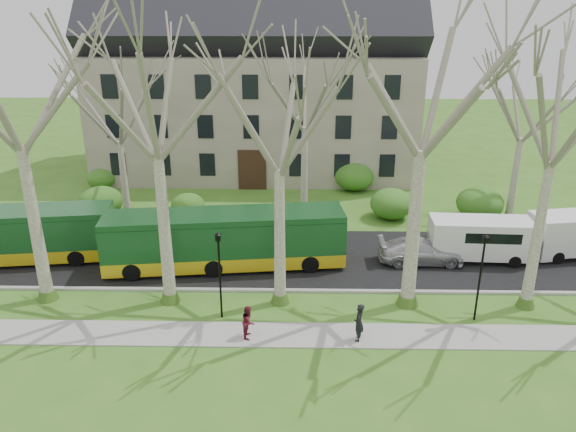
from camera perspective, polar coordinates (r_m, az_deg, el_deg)
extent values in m
plane|color=#38681D|center=(28.14, 5.90, -9.22)|extent=(120.00, 120.00, 0.00)
cube|color=gray|center=(26.02, 6.33, -11.98)|extent=(70.00, 2.00, 0.06)
cube|color=black|center=(32.96, 5.17, -4.29)|extent=(80.00, 8.00, 0.06)
cube|color=#A5A39E|center=(29.40, 5.68, -7.61)|extent=(80.00, 0.25, 0.14)
cube|color=gray|center=(49.13, -3.19, 10.54)|extent=(26.00, 12.00, 10.00)
cylinder|color=black|center=(26.43, -6.92, -6.46)|extent=(0.10, 0.10, 4.00)
cube|color=black|center=(25.50, -7.13, -2.19)|extent=(0.22, 0.22, 0.30)
cylinder|color=black|center=(27.50, 18.86, -6.38)|extent=(0.10, 0.10, 4.00)
cube|color=black|center=(26.61, 19.41, -2.28)|extent=(0.22, 0.22, 0.30)
ellipsoid|color=#32661D|center=(40.82, -18.45, 1.31)|extent=(2.60, 2.60, 2.00)
ellipsoid|color=#32661D|center=(39.23, -10.16, 1.30)|extent=(2.60, 2.60, 2.00)
ellipsoid|color=#32661D|center=(39.01, 10.46, 1.17)|extent=(2.60, 2.60, 2.00)
ellipsoid|color=#32661D|center=(40.43, 18.88, 1.07)|extent=(2.60, 2.60, 2.00)
ellipsoid|color=#32661D|center=(46.84, -18.46, 3.86)|extent=(2.60, 2.60, 2.00)
ellipsoid|color=#32661D|center=(44.38, 6.74, 3.89)|extent=(2.60, 2.60, 2.00)
imported|color=silver|center=(32.90, 13.37, -3.46)|extent=(4.84, 2.00, 1.40)
imported|color=black|center=(25.25, 7.21, -10.68)|extent=(0.56, 0.73, 1.77)
imported|color=maroon|center=(25.43, -4.03, -10.64)|extent=(0.63, 0.78, 1.52)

